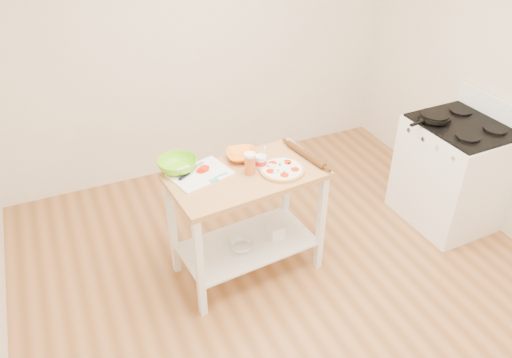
{
  "coord_description": "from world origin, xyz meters",
  "views": [
    {
      "loc": [
        -1.36,
        -2.13,
        2.81
      ],
      "look_at": [
        -0.13,
        0.62,
        0.8
      ],
      "focal_mm": 35.0,
      "sensor_mm": 36.0,
      "label": 1
    }
  ],
  "objects_px": {
    "shelf_bin": "(275,231)",
    "yogurt_tub": "(261,162)",
    "green_bowl": "(178,165)",
    "knife": "(188,173)",
    "skillet": "(434,117)",
    "pizza": "(282,169)",
    "shelf_glass_bowl": "(241,245)",
    "spatula": "(218,177)",
    "orange_bowl": "(242,155)",
    "prep_island": "(247,203)",
    "rolling_pin": "(306,155)",
    "gas_stove": "(452,173)",
    "beer_pint": "(250,164)",
    "cutting_board": "(200,174)"
  },
  "relations": [
    {
      "from": "shelf_bin",
      "to": "yogurt_tub",
      "type": "bearing_deg",
      "value": 155.65
    },
    {
      "from": "green_bowl",
      "to": "yogurt_tub",
      "type": "distance_m",
      "value": 0.59
    },
    {
      "from": "knife",
      "to": "green_bowl",
      "type": "relative_size",
      "value": 0.83
    },
    {
      "from": "skillet",
      "to": "yogurt_tub",
      "type": "height_order",
      "value": "yogurt_tub"
    },
    {
      "from": "pizza",
      "to": "shelf_glass_bowl",
      "type": "relative_size",
      "value": 1.69
    },
    {
      "from": "spatula",
      "to": "orange_bowl",
      "type": "xyz_separation_m",
      "value": [
        0.26,
        0.19,
        0.01
      ]
    },
    {
      "from": "prep_island",
      "to": "green_bowl",
      "type": "distance_m",
      "value": 0.57
    },
    {
      "from": "green_bowl",
      "to": "shelf_bin",
      "type": "height_order",
      "value": "green_bowl"
    },
    {
      "from": "prep_island",
      "to": "rolling_pin",
      "type": "distance_m",
      "value": 0.56
    },
    {
      "from": "prep_island",
      "to": "rolling_pin",
      "type": "bearing_deg",
      "value": 2.78
    },
    {
      "from": "yogurt_tub",
      "to": "pizza",
      "type": "bearing_deg",
      "value": -42.41
    },
    {
      "from": "gas_stove",
      "to": "shelf_glass_bowl",
      "type": "relative_size",
      "value": 5.85
    },
    {
      "from": "gas_stove",
      "to": "pizza",
      "type": "distance_m",
      "value": 1.7
    },
    {
      "from": "gas_stove",
      "to": "beer_pint",
      "type": "distance_m",
      "value": 1.93
    },
    {
      "from": "beer_pint",
      "to": "rolling_pin",
      "type": "distance_m",
      "value": 0.47
    },
    {
      "from": "gas_stove",
      "to": "spatula",
      "type": "bearing_deg",
      "value": 175.16
    },
    {
      "from": "prep_island",
      "to": "knife",
      "type": "relative_size",
      "value": 4.9
    },
    {
      "from": "beer_pint",
      "to": "shelf_glass_bowl",
      "type": "height_order",
      "value": "beer_pint"
    },
    {
      "from": "yogurt_tub",
      "to": "orange_bowl",
      "type": "bearing_deg",
      "value": 113.4
    },
    {
      "from": "orange_bowl",
      "to": "rolling_pin",
      "type": "height_order",
      "value": "orange_bowl"
    },
    {
      "from": "gas_stove",
      "to": "cutting_board",
      "type": "xyz_separation_m",
      "value": [
        -2.18,
        0.22,
        0.43
      ]
    },
    {
      "from": "beer_pint",
      "to": "shelf_glass_bowl",
      "type": "bearing_deg",
      "value": -160.43
    },
    {
      "from": "prep_island",
      "to": "gas_stove",
      "type": "relative_size",
      "value": 1.03
    },
    {
      "from": "cutting_board",
      "to": "yogurt_tub",
      "type": "distance_m",
      "value": 0.44
    },
    {
      "from": "gas_stove",
      "to": "shelf_glass_bowl",
      "type": "bearing_deg",
      "value": 176.49
    },
    {
      "from": "prep_island",
      "to": "pizza",
      "type": "xyz_separation_m",
      "value": [
        0.24,
        -0.07,
        0.27
      ]
    },
    {
      "from": "skillet",
      "to": "knife",
      "type": "distance_m",
      "value": 2.08
    },
    {
      "from": "skillet",
      "to": "cutting_board",
      "type": "bearing_deg",
      "value": 168.39
    },
    {
      "from": "knife",
      "to": "beer_pint",
      "type": "height_order",
      "value": "beer_pint"
    },
    {
      "from": "pizza",
      "to": "rolling_pin",
      "type": "relative_size",
      "value": 0.77
    },
    {
      "from": "shelf_glass_bowl",
      "to": "shelf_bin",
      "type": "bearing_deg",
      "value": 4.08
    },
    {
      "from": "rolling_pin",
      "to": "gas_stove",
      "type": "bearing_deg",
      "value": -5.08
    },
    {
      "from": "cutting_board",
      "to": "orange_bowl",
      "type": "bearing_deg",
      "value": -2.27
    },
    {
      "from": "spatula",
      "to": "green_bowl",
      "type": "bearing_deg",
      "value": 123.86
    },
    {
      "from": "beer_pint",
      "to": "shelf_bin",
      "type": "xyz_separation_m",
      "value": [
        0.21,
        -0.01,
        -0.67
      ]
    },
    {
      "from": "prep_island",
      "to": "rolling_pin",
      "type": "relative_size",
      "value": 2.76
    },
    {
      "from": "knife",
      "to": "shelf_glass_bowl",
      "type": "xyz_separation_m",
      "value": [
        0.31,
        -0.19,
        -0.63
      ]
    },
    {
      "from": "beer_pint",
      "to": "shelf_bin",
      "type": "distance_m",
      "value": 0.7
    },
    {
      "from": "skillet",
      "to": "knife",
      "type": "height_order",
      "value": "skillet"
    },
    {
      "from": "prep_island",
      "to": "rolling_pin",
      "type": "height_order",
      "value": "rolling_pin"
    },
    {
      "from": "beer_pint",
      "to": "gas_stove",
      "type": "bearing_deg",
      "value": -2.92
    },
    {
      "from": "spatula",
      "to": "green_bowl",
      "type": "xyz_separation_m",
      "value": [
        -0.22,
        0.22,
        0.03
      ]
    },
    {
      "from": "orange_bowl",
      "to": "beer_pint",
      "type": "bearing_deg",
      "value": -97.44
    },
    {
      "from": "yogurt_tub",
      "to": "gas_stove",
      "type": "bearing_deg",
      "value": -4.3
    },
    {
      "from": "cutting_board",
      "to": "shelf_glass_bowl",
      "type": "relative_size",
      "value": 2.44
    },
    {
      "from": "skillet",
      "to": "gas_stove",
      "type": "bearing_deg",
      "value": -49.22
    },
    {
      "from": "gas_stove",
      "to": "yogurt_tub",
      "type": "relative_size",
      "value": 6.31
    },
    {
      "from": "spatula",
      "to": "shelf_bin",
      "type": "xyz_separation_m",
      "value": [
        0.44,
        -0.03,
        -0.6
      ]
    },
    {
      "from": "green_bowl",
      "to": "yogurt_tub",
      "type": "xyz_separation_m",
      "value": [
        0.55,
        -0.21,
        0.01
      ]
    },
    {
      "from": "gas_stove",
      "to": "cutting_board",
      "type": "bearing_deg",
      "value": 172.47
    }
  ]
}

